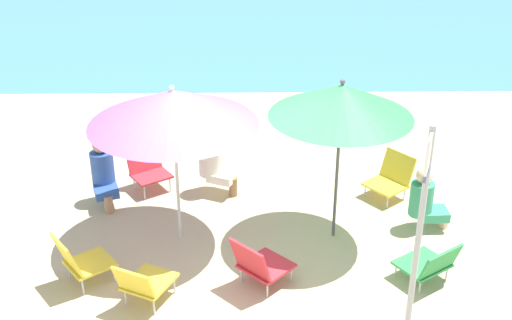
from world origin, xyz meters
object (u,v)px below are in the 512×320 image
at_px(umbrella_green, 341,101).
at_px(beach_chair_e, 259,263).
at_px(person_c, 214,160).
at_px(warning_sign, 422,211).
at_px(beach_chair_b, 79,260).
at_px(umbrella_purple, 173,107).
at_px(beach_chair_c, 148,167).
at_px(person_a, 103,171).
at_px(beach_chair_a, 430,263).
at_px(person_b, 425,199).
at_px(beach_chair_f, 143,282).
at_px(beach_chair_d, 391,177).

xyz_separation_m(umbrella_green, beach_chair_e, (-0.96, -1.03, -1.53)).
relative_size(person_c, warning_sign, 0.41).
relative_size(beach_chair_b, person_c, 0.74).
bearing_deg(umbrella_purple, beach_chair_c, 113.62).
bearing_deg(person_a, beach_chair_a, 46.85).
height_order(umbrella_purple, umbrella_green, umbrella_green).
height_order(beach_chair_e, person_a, person_a).
distance_m(umbrella_green, person_a, 3.44).
relative_size(person_a, person_c, 0.96).
bearing_deg(warning_sign, beach_chair_c, 153.47).
height_order(umbrella_purple, beach_chair_e, umbrella_purple).
bearing_deg(beach_chair_c, person_b, 39.40).
relative_size(beach_chair_f, person_a, 0.77).
relative_size(beach_chair_b, beach_chair_e, 0.94).
bearing_deg(person_b, beach_chair_d, 104.80).
height_order(umbrella_purple, beach_chair_d, umbrella_purple).
bearing_deg(beach_chair_e, person_c, 59.68).
distance_m(beach_chair_a, beach_chair_c, 4.14).
bearing_deg(person_a, beach_chair_b, -15.76).
relative_size(beach_chair_c, beach_chair_e, 0.90).
bearing_deg(person_b, umbrella_green, -174.06).
bearing_deg(beach_chair_c, beach_chair_a, 23.02).
height_order(beach_chair_d, person_a, person_a).
height_order(beach_chair_b, person_a, person_a).
xyz_separation_m(beach_chair_e, person_c, (-0.59, 2.19, 0.20)).
xyz_separation_m(umbrella_green, beach_chair_a, (0.96, -1.00, -1.57)).
relative_size(beach_chair_a, person_a, 0.80).
xyz_separation_m(umbrella_purple, person_a, (-1.10, 0.88, -1.28)).
height_order(beach_chair_a, person_a, person_a).
xyz_separation_m(person_b, warning_sign, (-0.68, -2.13, 1.12)).
distance_m(umbrella_green, beach_chair_e, 2.08).
bearing_deg(person_b, beach_chair_a, -102.19).
bearing_deg(umbrella_purple, beach_chair_a, -19.13).
distance_m(beach_chair_a, beach_chair_b, 3.92).
xyz_separation_m(beach_chair_c, beach_chair_e, (1.54, -2.32, -0.02)).
relative_size(person_b, person_c, 0.88).
height_order(umbrella_green, beach_chair_b, umbrella_green).
bearing_deg(person_b, beach_chair_e, -152.68).
xyz_separation_m(beach_chair_a, beach_chair_f, (-3.16, -0.34, 0.03)).
bearing_deg(beach_chair_a, beach_chair_b, 55.55).
bearing_deg(umbrella_green, umbrella_purple, 179.82).
bearing_deg(beach_chair_a, umbrella_purple, 36.98).
relative_size(beach_chair_a, beach_chair_c, 1.09).
distance_m(person_b, person_c, 2.90).
bearing_deg(person_c, person_a, -145.35).
height_order(person_a, person_c, person_c).
height_order(beach_chair_c, beach_chair_f, beach_chair_c).
height_order(umbrella_purple, beach_chair_b, umbrella_purple).
relative_size(beach_chair_d, beach_chair_f, 1.01).
height_order(umbrella_purple, beach_chair_f, umbrella_purple).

